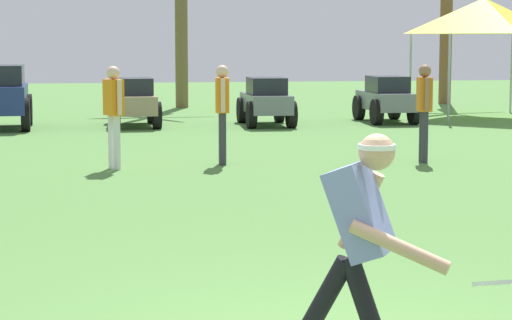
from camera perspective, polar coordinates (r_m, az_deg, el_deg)
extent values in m
cylinder|color=black|center=(5.88, 6.48, -8.85)|extent=(0.36, 0.29, 0.72)
cylinder|color=black|center=(5.97, 3.58, -8.59)|extent=(0.44, 0.33, 0.69)
cube|color=#7A84C6|center=(5.76, 5.95, -2.93)|extent=(0.50, 0.49, 0.58)
sphere|color=tan|center=(5.69, 6.92, 0.46)|extent=(0.29, 0.29, 0.21)
cylinder|color=white|center=(5.69, 6.92, 0.76)|extent=(0.29, 0.29, 0.03)
cylinder|color=tan|center=(5.55, 8.20, -4.94)|extent=(0.53, 0.37, 0.27)
cylinder|color=tan|center=(5.97, 6.01, -2.90)|extent=(0.28, 0.22, 0.49)
cylinder|color=white|center=(5.47, 13.67, -6.84)|extent=(0.29, 0.28, 0.10)
cylinder|color=#33333D|center=(16.07, 9.62, 1.28)|extent=(0.12, 0.12, 0.82)
cylinder|color=#33333D|center=(16.24, 9.49, 1.35)|extent=(0.12, 0.12, 0.82)
cube|color=orange|center=(16.10, 9.60, 3.72)|extent=(0.25, 0.37, 0.54)
cylinder|color=#936B4C|center=(15.90, 9.75, 3.72)|extent=(0.08, 0.08, 0.52)
cylinder|color=#936B4C|center=(16.31, 9.46, 3.80)|extent=(0.08, 0.08, 0.52)
sphere|color=#936B4C|center=(16.09, 9.63, 5.04)|extent=(0.23, 0.23, 0.20)
cylinder|color=silver|center=(15.16, -7.96, 0.99)|extent=(0.14, 0.14, 0.82)
cylinder|color=silver|center=(15.32, -8.24, 1.04)|extent=(0.14, 0.14, 0.82)
cube|color=orange|center=(15.19, -8.14, 3.57)|extent=(0.32, 0.39, 0.54)
cylinder|color=beige|center=(15.00, -7.80, 3.57)|extent=(0.09, 0.09, 0.52)
cylinder|color=beige|center=(15.38, -8.48, 3.64)|extent=(0.09, 0.09, 0.52)
sphere|color=beige|center=(15.17, -8.17, 4.96)|extent=(0.26, 0.26, 0.20)
cylinder|color=#33333D|center=(15.56, -1.91, 1.20)|extent=(0.12, 0.12, 0.82)
cylinder|color=#33333D|center=(15.74, -1.95, 1.26)|extent=(0.12, 0.12, 0.82)
cube|color=orange|center=(15.60, -1.94, 3.72)|extent=(0.23, 0.36, 0.54)
cylinder|color=beige|center=(15.39, -1.90, 3.71)|extent=(0.08, 0.08, 0.52)
cylinder|color=beige|center=(15.80, -1.98, 3.79)|extent=(0.08, 0.08, 0.52)
sphere|color=beige|center=(15.58, -1.95, 5.08)|extent=(0.22, 0.22, 0.20)
cube|color=navy|center=(22.67, -14.22, 3.41)|extent=(1.03, 2.37, 0.60)
cube|color=#1E232B|center=(22.70, -14.25, 4.73)|extent=(0.89, 1.57, 0.44)
cylinder|color=black|center=(23.44, -12.89, 2.82)|extent=(0.19, 0.72, 0.72)
cylinder|color=black|center=(21.89, -13.03, 2.54)|extent=(0.19, 0.72, 0.72)
cube|color=#998466|center=(22.78, -6.98, 3.21)|extent=(0.93, 2.21, 0.42)
cube|color=#1E232B|center=(22.66, -6.98, 4.20)|extent=(0.81, 1.11, 0.38)
cylinder|color=black|center=(23.54, -8.18, 2.79)|extent=(0.19, 0.60, 0.60)
cylinder|color=black|center=(23.59, -6.00, 2.84)|extent=(0.19, 0.60, 0.60)
cylinder|color=black|center=(22.00, -8.02, 2.52)|extent=(0.19, 0.60, 0.60)
cylinder|color=black|center=(22.06, -5.68, 2.56)|extent=(0.19, 0.60, 0.60)
cube|color=slate|center=(22.85, 0.56, 3.27)|extent=(0.94, 2.21, 0.42)
cube|color=#1E232B|center=(22.73, 0.61, 4.26)|extent=(0.81, 1.11, 0.38)
cylinder|color=black|center=(23.56, -0.82, 2.87)|extent=(0.19, 0.60, 0.60)
cylinder|color=black|center=(23.70, 1.33, 2.89)|extent=(0.19, 0.60, 0.60)
cylinder|color=black|center=(22.04, -0.26, 2.59)|extent=(0.19, 0.60, 0.60)
cylinder|color=black|center=(22.19, 2.04, 2.61)|extent=(0.19, 0.60, 0.60)
cube|color=slate|center=(23.93, 7.43, 3.38)|extent=(0.91, 2.20, 0.42)
cube|color=#1E232B|center=(23.81, 7.52, 4.32)|extent=(0.80, 1.10, 0.38)
cylinder|color=black|center=(24.55, 5.89, 2.99)|extent=(0.18, 0.60, 0.60)
cylinder|color=black|center=(24.81, 7.90, 3.01)|extent=(0.18, 0.60, 0.60)
cylinder|color=black|center=(23.08, 6.91, 2.73)|extent=(0.18, 0.60, 0.60)
cylinder|color=black|center=(23.35, 9.03, 2.75)|extent=(0.18, 0.60, 0.60)
cylinder|color=brown|center=(28.90, -4.30, 8.61)|extent=(0.36, 0.36, 5.66)
cylinder|color=brown|center=(31.18, 10.85, 8.97)|extent=(0.37, 0.37, 6.30)
cylinder|color=#B2B5BA|center=(27.68, 14.39, 4.81)|extent=(0.06, 0.06, 2.10)
cylinder|color=#B2B5BA|center=(26.66, 8.81, 4.87)|extent=(0.06, 0.06, 2.10)
cylinder|color=#B2B5BA|center=(24.00, 10.97, 4.61)|extent=(0.06, 0.06, 2.10)
pyramid|color=yellow|center=(25.82, 12.89, 8.03)|extent=(2.97, 2.97, 0.89)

